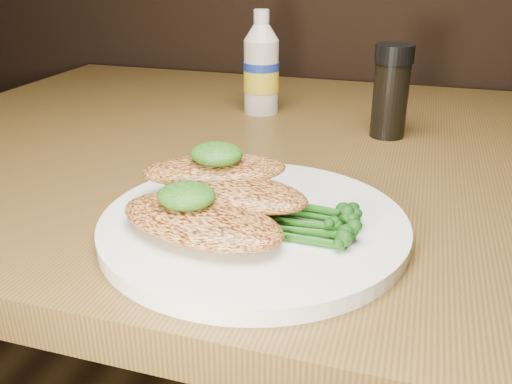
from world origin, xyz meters
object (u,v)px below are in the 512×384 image
(mayo_bottle, at_px, (261,63))
(pepper_grinder, at_px, (391,92))
(dining_table, at_px, (309,373))
(plate, at_px, (254,225))

(mayo_bottle, height_order, pepper_grinder, mayo_bottle)
(dining_table, xyz_separation_m, plate, (-0.01, -0.25, 0.38))
(plate, bearing_deg, dining_table, 87.06)
(plate, distance_m, mayo_bottle, 0.40)
(dining_table, bearing_deg, pepper_grinder, 41.98)
(dining_table, distance_m, mayo_bottle, 0.49)
(mayo_bottle, distance_m, pepper_grinder, 0.21)
(mayo_bottle, relative_size, pepper_grinder, 1.25)
(dining_table, relative_size, plate, 4.38)
(pepper_grinder, bearing_deg, mayo_bottle, 161.75)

